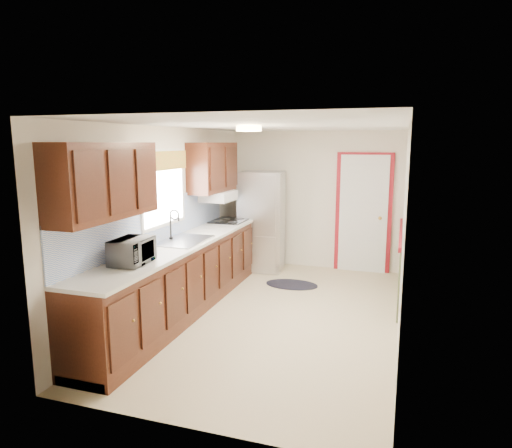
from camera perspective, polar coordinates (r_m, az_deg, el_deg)
The scene contains 8 objects.
room_shell at distance 5.69m, azimuth 2.65°, elevation 0.03°, with size 3.20×5.20×2.52m.
kitchen_run at distance 5.95m, azimuth -9.72°, elevation -3.50°, with size 0.63×4.00×2.20m.
back_wall_trim at distance 7.74m, azimuth 14.13°, elevation 0.08°, with size 1.12×2.30×2.08m.
ceiling_fixture at distance 5.50m, azimuth -0.89°, elevation 11.84°, with size 0.30×0.30×0.06m, color #FFD88C.
microwave at distance 4.95m, azimuth -15.27°, elevation -2.97°, with size 0.48×0.27×0.33m, color white.
refrigerator at distance 7.91m, azimuth 0.79°, elevation 0.37°, with size 0.78×0.76×1.71m.
rug at distance 7.23m, azimuth 4.49°, elevation -7.54°, with size 0.82×0.53×0.01m, color black.
cooktop at distance 7.41m, azimuth -3.39°, elevation 0.42°, with size 0.51×0.61×0.02m, color black.
Camera 1 is at (1.47, -5.40, 2.19)m, focal length 32.00 mm.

